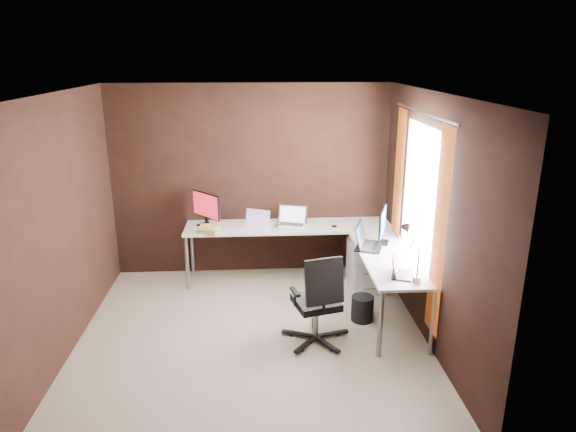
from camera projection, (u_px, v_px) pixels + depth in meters
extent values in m
cube|color=#A18E7D|center=(252.00, 338.00, 5.36)|extent=(3.60, 3.60, 0.00)
cube|color=white|center=(247.00, 93.00, 4.61)|extent=(3.60, 3.60, 0.00)
cube|color=black|center=(251.00, 181.00, 6.70)|extent=(3.60, 0.00, 2.50)
cube|color=black|center=(247.00, 315.00, 3.27)|extent=(3.60, 0.00, 2.50)
cube|color=black|center=(60.00, 229.00, 4.88)|extent=(0.00, 3.60, 2.50)
cube|color=black|center=(431.00, 221.00, 5.09)|extent=(0.00, 3.60, 2.50)
cube|color=white|center=(421.00, 193.00, 5.36)|extent=(0.00, 1.00, 1.30)
cube|color=#CD6718|center=(439.00, 234.00, 4.73)|extent=(0.01, 0.35, 2.00)
cube|color=#CD6718|center=(398.00, 193.00, 6.11)|extent=(0.01, 0.35, 2.00)
cylinder|color=slate|center=(423.00, 113.00, 5.11)|extent=(0.02, 1.90, 0.02)
cube|color=white|center=(289.00, 227.00, 6.60)|extent=(2.65, 0.60, 0.03)
cube|color=white|center=(389.00, 258.00, 5.59)|extent=(0.60, 1.65, 0.03)
cylinder|color=slate|center=(187.00, 263.00, 6.39)|extent=(0.05, 0.05, 0.70)
cylinder|color=slate|center=(192.00, 248.00, 6.88)|extent=(0.05, 0.05, 0.70)
cylinder|color=slate|center=(380.00, 324.00, 4.94)|extent=(0.05, 0.05, 0.70)
cylinder|color=slate|center=(433.00, 323.00, 4.97)|extent=(0.05, 0.05, 0.70)
cylinder|color=slate|center=(381.00, 244.00, 7.04)|extent=(0.05, 0.05, 0.70)
cube|color=white|center=(366.00, 265.00, 6.45)|extent=(0.42, 0.50, 0.60)
cube|color=black|center=(206.00, 226.00, 6.56)|extent=(0.26, 0.26, 0.01)
cube|color=black|center=(207.00, 221.00, 6.56)|extent=(0.06, 0.06, 0.10)
cube|color=black|center=(206.00, 205.00, 6.49)|extent=(0.37, 0.39, 0.32)
cube|color=#B51828|center=(205.00, 205.00, 6.48)|extent=(0.33, 0.35, 0.29)
cube|color=black|center=(383.00, 243.00, 5.98)|extent=(0.18, 0.23, 0.01)
cube|color=black|center=(381.00, 238.00, 5.97)|extent=(0.04, 0.05, 0.09)
cube|color=black|center=(382.00, 222.00, 5.91)|extent=(0.20, 0.49, 0.32)
cube|color=#283EB2|center=(384.00, 222.00, 5.91)|extent=(0.17, 0.46, 0.29)
cube|color=white|center=(255.00, 228.00, 6.49)|extent=(0.39, 0.34, 0.02)
cube|color=white|center=(258.00, 217.00, 6.54)|extent=(0.32, 0.18, 0.20)
cube|color=#6D5A9C|center=(258.00, 218.00, 6.53)|extent=(0.28, 0.16, 0.17)
cube|color=silver|center=(291.00, 226.00, 6.56)|extent=(0.44, 0.36, 0.02)
cube|color=silver|center=(293.00, 214.00, 6.61)|extent=(0.38, 0.18, 0.23)
cube|color=white|center=(292.00, 214.00, 6.61)|extent=(0.33, 0.15, 0.20)
cube|color=black|center=(369.00, 246.00, 5.86)|extent=(0.41, 0.48, 0.02)
cube|color=black|center=(360.00, 235.00, 5.85)|extent=(0.21, 0.41, 0.25)
cube|color=#192736|center=(361.00, 235.00, 5.85)|extent=(0.18, 0.36, 0.22)
cube|color=black|center=(402.00, 275.00, 5.11)|extent=(0.27, 0.33, 0.02)
cube|color=black|center=(395.00, 265.00, 5.10)|extent=(0.14, 0.28, 0.18)
cube|color=#B1435C|center=(396.00, 265.00, 5.09)|extent=(0.12, 0.25, 0.15)
cube|color=tan|center=(209.00, 231.00, 6.34)|extent=(0.32, 0.29, 0.03)
cube|color=gold|center=(209.00, 229.00, 6.34)|extent=(0.28, 0.25, 0.02)
cube|color=beige|center=(209.00, 228.00, 6.33)|extent=(0.29, 0.25, 0.02)
cube|color=gold|center=(209.00, 226.00, 6.33)|extent=(0.25, 0.21, 0.02)
ellipsoid|color=black|center=(210.00, 231.00, 6.34)|extent=(0.09, 0.06, 0.03)
ellipsoid|color=black|center=(334.00, 226.00, 6.52)|extent=(0.08, 0.06, 0.03)
cylinder|color=slate|center=(417.00, 279.00, 4.95)|extent=(0.08, 0.08, 0.06)
cylinder|color=slate|center=(418.00, 262.00, 4.90)|extent=(0.02, 0.02, 0.31)
cylinder|color=slate|center=(414.00, 240.00, 4.86)|extent=(0.02, 0.17, 0.23)
cone|color=slate|center=(407.00, 230.00, 4.90)|extent=(0.10, 0.12, 0.13)
cylinder|color=slate|center=(316.00, 320.00, 5.27)|extent=(0.05, 0.05, 0.35)
cube|color=black|center=(316.00, 302.00, 5.20)|extent=(0.52, 0.52, 0.07)
cube|color=black|center=(324.00, 282.00, 4.93)|extent=(0.40, 0.20, 0.46)
cylinder|color=black|center=(362.00, 308.00, 5.69)|extent=(0.31, 0.31, 0.29)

